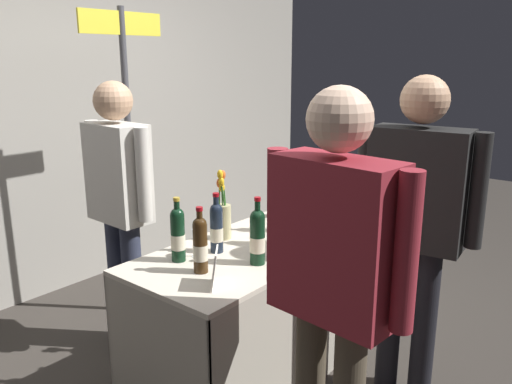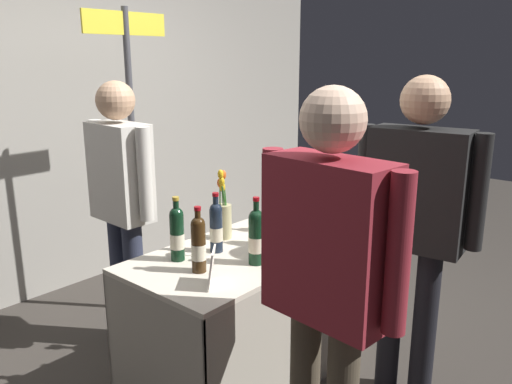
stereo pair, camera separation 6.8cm
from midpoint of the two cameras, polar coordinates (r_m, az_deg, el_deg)
ground_plane at (r=3.18m, az=0.65°, el=-18.96°), size 12.00×12.00×0.00m
back_partition at (r=4.18m, az=-20.33°, el=8.95°), size 5.89×0.12×2.82m
tasting_table at (r=2.92m, az=0.68°, el=-10.36°), size 1.46×0.70×0.77m
featured_wine_bottle at (r=3.29m, az=3.19°, el=-0.32°), size 0.08×0.08×0.34m
display_bottle_0 at (r=2.54m, az=0.79°, el=-4.88°), size 0.08×0.08×0.34m
display_bottle_1 at (r=2.46m, az=-5.56°, el=-5.68°), size 0.07×0.07×0.32m
display_bottle_2 at (r=2.79m, az=3.09°, el=-3.03°), size 0.07×0.07×0.35m
display_bottle_3 at (r=2.61m, az=-7.96°, el=-4.50°), size 0.07×0.07×0.33m
display_bottle_4 at (r=3.01m, az=3.65°, el=-1.83°), size 0.07×0.07×0.33m
display_bottle_5 at (r=2.70m, az=-3.70°, el=-3.81°), size 0.07×0.07×0.32m
wine_glass_near_vendor at (r=3.20m, az=7.13°, el=-1.61°), size 0.08×0.08×0.14m
wine_glass_mid at (r=2.66m, az=-5.72°, el=-4.91°), size 0.07×0.07×0.15m
flower_vase at (r=2.89m, az=-2.88°, el=-2.47°), size 0.08×0.08×0.40m
brochure_stand at (r=2.32m, az=-4.08°, el=-8.32°), size 0.13×0.12×0.17m
vendor_presenter at (r=3.17m, az=-13.98°, el=-0.12°), size 0.22×0.57×1.63m
taster_foreground_right at (r=1.91m, az=8.90°, el=-8.57°), size 0.25×0.63×1.67m
taster_foreground_left at (r=2.68m, az=17.92°, el=-2.15°), size 0.26×0.63×1.68m
booth_signpost at (r=3.53m, az=-12.97°, el=6.38°), size 0.61×0.04×2.07m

